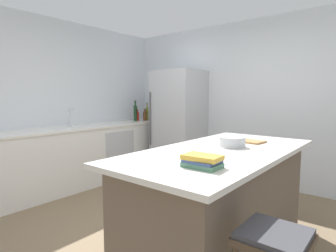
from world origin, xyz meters
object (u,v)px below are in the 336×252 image
Objects in this scene: refrigerator at (179,123)px; olive_oil_bottle at (147,113)px; syrup_bottle at (145,116)px; mixing_bowl at (232,142)px; cutting_board at (249,141)px; sink_faucet at (70,117)px; cookbook_stack at (202,161)px; hot_sauce_bottle at (138,116)px; vinegar_bottle at (147,113)px; kitchen_island at (220,200)px; wine_bottle at (135,113)px.

refrigerator is 0.85m from olive_oil_bottle.
syrup_bottle is at bearing -177.73° from refrigerator.
mixing_bowl is 0.78× the size of cutting_board.
sink_faucet reaches higher than cookbook_stack.
hot_sauce_bottle is 0.71× the size of cutting_board.
refrigerator is at bearing 129.82° from cookbook_stack.
vinegar_bottle reaches higher than cutting_board.
sink_faucet reaches higher than syrup_bottle.
sink_faucet is 1.46m from hot_sauce_bottle.
olive_oil_bottle reaches higher than cutting_board.
refrigerator reaches higher than cookbook_stack.
olive_oil_bottle is 0.20m from hot_sauce_bottle.
kitchen_island is 2.52m from refrigerator.
kitchen_island is 6.11× the size of olive_oil_bottle.
sink_faucet is at bearing -93.72° from syrup_bottle.
syrup_bottle is at bearing 70.12° from wine_bottle.
refrigerator reaches higher than vinegar_bottle.
wine_bottle reaches higher than sink_faucet.
hot_sauce_bottle is (0.00, -0.27, -0.05)m from vinegar_bottle.
refrigerator is 7.12× the size of cookbook_stack.
refrigerator is at bearing 7.68° from hot_sauce_bottle.
hot_sauce_bottle is 3.06m from mixing_bowl.
sink_faucet is (-0.91, -1.58, 0.17)m from refrigerator.
kitchen_island is at bearing -30.90° from hot_sauce_bottle.
cutting_board is (2.71, 0.38, -0.14)m from sink_faucet.
cookbook_stack is at bearing -37.84° from hot_sauce_bottle.
wine_bottle is (0.04, -0.37, 0.03)m from vinegar_bottle.
olive_oil_bottle reaches higher than sink_faucet.
syrup_bottle reaches higher than kitchen_island.
sink_faucet is at bearing -89.76° from hot_sauce_bottle.
syrup_bottle is 3.63m from cookbook_stack.
vinegar_bottle is 0.37m from wine_bottle.
syrup_bottle reaches higher than cutting_board.
kitchen_island is 0.83m from cookbook_stack.
cookbook_stack is at bearing -15.31° from sink_faucet.
mixing_bowl is (2.70, -1.43, -0.04)m from hot_sauce_bottle.
kitchen_island is 5.50× the size of wine_bottle.
sink_faucet reaches higher than cutting_board.
kitchen_island is at bearing -34.48° from olive_oil_bottle.
wine_bottle is (-2.65, 1.51, 0.62)m from kitchen_island.
olive_oil_bottle is at bearing 154.60° from cutting_board.
mixing_bowl is 0.36m from cutting_board.
sink_faucet is 1.36m from wine_bottle.
hot_sauce_bottle is 3.66m from cookbook_stack.
hot_sauce_bottle is 0.13m from wine_bottle.
syrup_bottle is 2.86m from cutting_board.
wine_bottle is (-0.04, -0.28, 0.03)m from olive_oil_bottle.
hot_sauce_bottle is at bearing 90.24° from sink_faucet.
hot_sauce_bottle is 0.84× the size of cookbook_stack.
refrigerator reaches higher than mixing_bowl.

